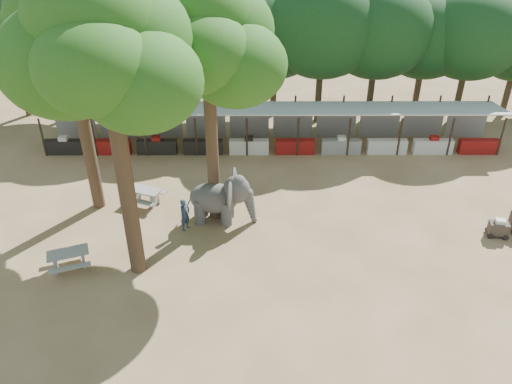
{
  "coord_description": "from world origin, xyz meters",
  "views": [
    {
      "loc": [
        -1.06,
        -14.49,
        13.77
      ],
      "look_at": [
        -1.0,
        5.0,
        2.0
      ],
      "focal_mm": 35.0,
      "sensor_mm": 36.0,
      "label": 1
    }
  ],
  "objects_px": {
    "yard_tree_back": "(204,40)",
    "cart_back": "(498,228)",
    "elephant": "(222,198)",
    "handler": "(185,215)",
    "yard_tree_left": "(67,43)",
    "yard_tree_center": "(102,51)",
    "picnic_table_far": "(145,194)",
    "picnic_table_near": "(69,257)"
  },
  "relations": [
    {
      "from": "yard_tree_back",
      "to": "cart_back",
      "type": "relative_size",
      "value": 10.97
    },
    {
      "from": "elephant",
      "to": "handler",
      "type": "height_order",
      "value": "elephant"
    },
    {
      "from": "yard_tree_left",
      "to": "handler",
      "type": "bearing_deg",
      "value": -25.26
    },
    {
      "from": "yard_tree_center",
      "to": "picnic_table_far",
      "type": "xyz_separation_m",
      "value": [
        -0.52,
        5.0,
        -8.66
      ]
    },
    {
      "from": "elephant",
      "to": "cart_back",
      "type": "relative_size",
      "value": 3.23
    },
    {
      "from": "yard_tree_back",
      "to": "picnic_table_far",
      "type": "height_order",
      "value": "yard_tree_back"
    },
    {
      "from": "cart_back",
      "to": "yard_tree_left",
      "type": "bearing_deg",
      "value": -177.81
    },
    {
      "from": "yard_tree_left",
      "to": "yard_tree_center",
      "type": "bearing_deg",
      "value": -59.04
    },
    {
      "from": "yard_tree_back",
      "to": "cart_back",
      "type": "xyz_separation_m",
      "value": [
        13.34,
        -1.87,
        -8.09
      ]
    },
    {
      "from": "yard_tree_center",
      "to": "yard_tree_back",
      "type": "xyz_separation_m",
      "value": [
        3.0,
        4.0,
        -0.67
      ]
    },
    {
      "from": "cart_back",
      "to": "elephant",
      "type": "bearing_deg",
      "value": -175.46
    },
    {
      "from": "cart_back",
      "to": "handler",
      "type": "bearing_deg",
      "value": -171.75
    },
    {
      "from": "yard_tree_left",
      "to": "cart_back",
      "type": "xyz_separation_m",
      "value": [
        19.34,
        -2.87,
        -7.75
      ]
    },
    {
      "from": "picnic_table_near",
      "to": "cart_back",
      "type": "relative_size",
      "value": 2.01
    },
    {
      "from": "cart_back",
      "to": "picnic_table_far",
      "type": "bearing_deg",
      "value": -179.04
    },
    {
      "from": "yard_tree_left",
      "to": "elephant",
      "type": "relative_size",
      "value": 3.29
    },
    {
      "from": "yard_tree_left",
      "to": "cart_back",
      "type": "distance_m",
      "value": 21.03
    },
    {
      "from": "picnic_table_near",
      "to": "yard_tree_left",
      "type": "bearing_deg",
      "value": 72.43
    },
    {
      "from": "yard_tree_back",
      "to": "yard_tree_center",
      "type": "bearing_deg",
      "value": -126.86
    },
    {
      "from": "yard_tree_center",
      "to": "cart_back",
      "type": "relative_size",
      "value": 11.62
    },
    {
      "from": "yard_tree_left",
      "to": "elephant",
      "type": "height_order",
      "value": "yard_tree_left"
    },
    {
      "from": "yard_tree_back",
      "to": "cart_back",
      "type": "distance_m",
      "value": 15.71
    },
    {
      "from": "yard_tree_back",
      "to": "handler",
      "type": "distance_m",
      "value": 7.93
    },
    {
      "from": "yard_tree_back",
      "to": "handler",
      "type": "height_order",
      "value": "yard_tree_back"
    },
    {
      "from": "yard_tree_back",
      "to": "elephant",
      "type": "relative_size",
      "value": 3.39
    },
    {
      "from": "yard_tree_back",
      "to": "picnic_table_far",
      "type": "xyz_separation_m",
      "value": [
        -3.52,
        1.0,
        -8.0
      ]
    },
    {
      "from": "yard_tree_center",
      "to": "cart_back",
      "type": "bearing_deg",
      "value": 7.43
    },
    {
      "from": "handler",
      "to": "picnic_table_far",
      "type": "bearing_deg",
      "value": 79.64
    },
    {
      "from": "picnic_table_near",
      "to": "cart_back",
      "type": "height_order",
      "value": "cart_back"
    },
    {
      "from": "yard_tree_back",
      "to": "picnic_table_near",
      "type": "distance_m",
      "value": 10.68
    },
    {
      "from": "handler",
      "to": "picnic_table_near",
      "type": "distance_m",
      "value": 5.39
    },
    {
      "from": "yard_tree_center",
      "to": "yard_tree_back",
      "type": "distance_m",
      "value": 5.04
    },
    {
      "from": "yard_tree_center",
      "to": "picnic_table_near",
      "type": "height_order",
      "value": "yard_tree_center"
    },
    {
      "from": "yard_tree_center",
      "to": "yard_tree_back",
      "type": "relative_size",
      "value": 1.06
    },
    {
      "from": "picnic_table_far",
      "to": "cart_back",
      "type": "bearing_deg",
      "value": 11.88
    },
    {
      "from": "yard_tree_left",
      "to": "picnic_table_far",
      "type": "distance_m",
      "value": 8.05
    },
    {
      "from": "yard_tree_left",
      "to": "picnic_table_near",
      "type": "distance_m",
      "value": 9.2
    },
    {
      "from": "yard_tree_center",
      "to": "cart_back",
      "type": "xyz_separation_m",
      "value": [
        16.34,
        2.13,
        -8.76
      ]
    },
    {
      "from": "yard_tree_back",
      "to": "elephant",
      "type": "bearing_deg",
      "value": -44.58
    },
    {
      "from": "yard_tree_center",
      "to": "handler",
      "type": "bearing_deg",
      "value": 56.57
    },
    {
      "from": "handler",
      "to": "picnic_table_near",
      "type": "bearing_deg",
      "value": 155.7
    },
    {
      "from": "yard_tree_center",
      "to": "elephant",
      "type": "distance_m",
      "value": 9.36
    }
  ]
}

